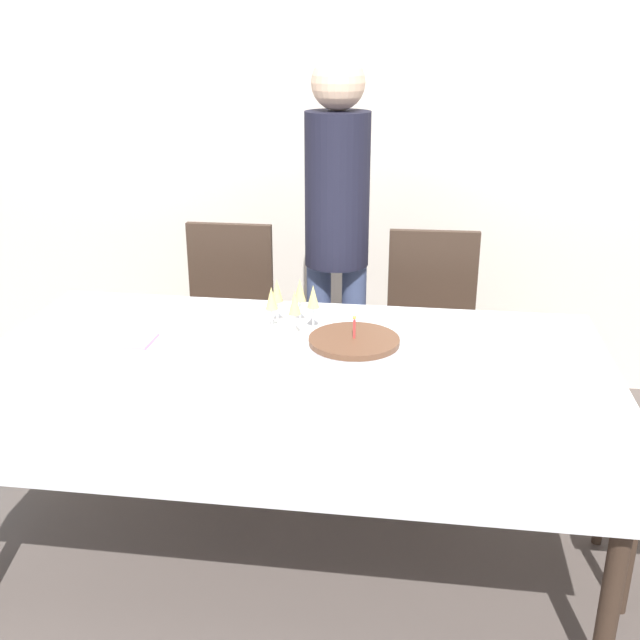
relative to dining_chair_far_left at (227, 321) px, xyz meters
The scene contains 13 objects.
ground_plane 1.14m from the dining_chair_far_left, 61.85° to the right, with size 12.00×12.00×0.00m, color #564C47.
wall_back 1.18m from the dining_chair_far_left, 56.45° to the left, with size 8.00×0.05×2.70m.
dining_table 1.01m from the dining_chair_far_left, 61.85° to the right, with size 2.12×1.12×0.77m.
dining_chair_far_left is the anchor object (origin of this frame).
dining_chair_far_right 0.94m from the dining_chair_far_left, ahead, with size 0.43×0.43×0.98m.
birthday_cake 1.26m from the dining_chair_far_left, 55.82° to the right, with size 0.28×0.28×0.21m.
champagne_tray 0.83m from the dining_chair_far_left, 56.51° to the right, with size 0.29×0.29×0.18m.
plate_stack_main 1.09m from the dining_chair_far_left, 69.65° to the right, with size 0.22×0.22×0.06m.
plate_stack_dessert 0.91m from the dining_chair_far_left, 63.67° to the right, with size 0.17×0.17×0.05m.
cake_knife 1.49m from the dining_chair_far_left, 58.43° to the right, with size 0.29×0.11×0.00m.
fork_pile 1.01m from the dining_chair_far_left, 95.49° to the right, with size 0.18×0.09×0.02m.
napkin_pile 0.87m from the dining_chair_far_left, 97.96° to the right, with size 0.15×0.15×0.01m.
person_standing 0.71m from the dining_chair_far_left, ahead, with size 0.28×0.28×1.71m.
Camera 1 is at (0.41, -2.27, 1.78)m, focal length 42.00 mm.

